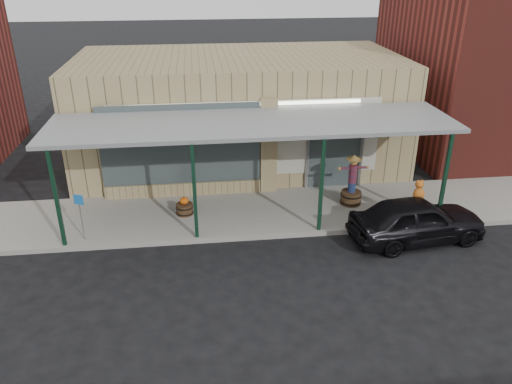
{
  "coord_description": "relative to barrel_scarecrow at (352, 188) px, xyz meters",
  "views": [
    {
      "loc": [
        -1.61,
        -10.47,
        7.47
      ],
      "look_at": [
        -0.03,
        2.6,
        1.27
      ],
      "focal_mm": 35.0,
      "sensor_mm": 36.0,
      "label": 1
    }
  ],
  "objects": [
    {
      "name": "awning",
      "position": [
        -3.23,
        -0.15,
        2.29
      ],
      "size": [
        12.0,
        3.0,
        3.04
      ],
      "color": "gray",
      "rests_on": "ground"
    },
    {
      "name": "storefront",
      "position": [
        -3.23,
        4.45,
        1.37
      ],
      "size": [
        12.0,
        6.25,
        4.2
      ],
      "color": "#9D8B60",
      "rests_on": "ground"
    },
    {
      "name": "barrel_pumpkin",
      "position": [
        -5.39,
        -0.09,
        -0.35
      ],
      "size": [
        0.67,
        0.67,
        0.62
      ],
      "rotation": [
        0.0,
        0.0,
        0.35
      ],
      "color": "#46301C",
      "rests_on": "sidewalk"
    },
    {
      "name": "barrel_scarecrow",
      "position": [
        0.0,
        0.0,
        0.0
      ],
      "size": [
        1.0,
        0.84,
        1.7
      ],
      "rotation": [
        0.0,
        0.0,
        0.36
      ],
      "color": "#46301C",
      "rests_on": "sidewalk"
    },
    {
      "name": "block_buildings_near",
      "position": [
        -1.23,
        5.49,
        3.04
      ],
      "size": [
        61.0,
        8.0,
        8.0
      ],
      "color": "maroon",
      "rests_on": "ground"
    },
    {
      "name": "ground",
      "position": [
        -3.23,
        -3.71,
        -0.72
      ],
      "size": [
        120.0,
        120.0,
        0.0
      ],
      "primitive_type": "plane",
      "color": "black",
      "rests_on": "ground"
    },
    {
      "name": "handicap_sign",
      "position": [
        -8.23,
        -1.31,
        0.33
      ],
      "size": [
        0.28,
        0.12,
        1.41
      ],
      "rotation": [
        0.0,
        0.0,
        -0.37
      ],
      "color": "gray",
      "rests_on": "sidewalk"
    },
    {
      "name": "sidewalk",
      "position": [
        -3.23,
        -0.11,
        -0.65
      ],
      "size": [
        40.0,
        3.2,
        0.15
      ],
      "primitive_type": "cube",
      "color": "gray",
      "rests_on": "ground"
    },
    {
      "name": "parked_sedan",
      "position": [
        1.26,
        -2.25,
        -0.06
      ],
      "size": [
        4.06,
        2.01,
        1.56
      ],
      "rotation": [
        0.0,
        0.0,
        1.69
      ],
      "color": "black",
      "rests_on": "ground"
    }
  ]
}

